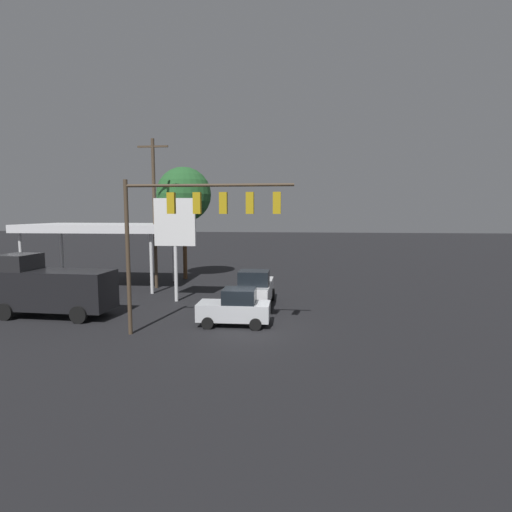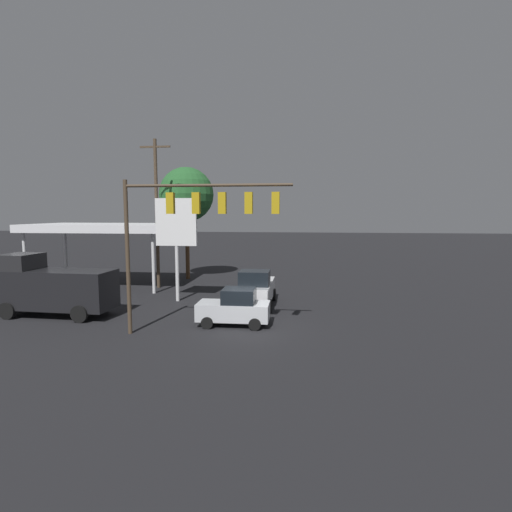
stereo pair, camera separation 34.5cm
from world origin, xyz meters
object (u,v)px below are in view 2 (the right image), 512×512
at_px(street_tree, 186,195).
at_px(hatchback_crossing, 235,307).
at_px(traffic_signal_assembly, 194,216).
at_px(price_sign, 176,226).
at_px(pickup_parked, 256,289).
at_px(delivery_truck, 52,287).
at_px(utility_pole, 157,211).

bearing_deg(street_tree, hatchback_crossing, 115.42).
xyz_separation_m(traffic_signal_assembly, price_sign, (3.27, -7.34, -0.77)).
height_order(traffic_signal_assembly, hatchback_crossing, traffic_signal_assembly).
height_order(hatchback_crossing, pickup_parked, pickup_parked).
height_order(hatchback_crossing, street_tree, street_tree).
xyz_separation_m(delivery_truck, pickup_parked, (-11.42, -3.67, -0.58)).
distance_m(utility_pole, delivery_truck, 10.52).
height_order(traffic_signal_assembly, street_tree, street_tree).
distance_m(price_sign, hatchback_crossing, 8.25).
bearing_deg(hatchback_crossing, utility_pole, -51.69).
bearing_deg(traffic_signal_assembly, utility_pole, -62.01).
distance_m(utility_pole, street_tree, 4.80).
height_order(traffic_signal_assembly, utility_pole, utility_pole).
xyz_separation_m(price_sign, delivery_truck, (5.97, 4.60, -3.34)).
xyz_separation_m(utility_pole, pickup_parked, (-8.47, 5.43, -4.98)).
bearing_deg(price_sign, street_tree, -77.84).
bearing_deg(hatchback_crossing, street_tree, -65.04).
bearing_deg(price_sign, pickup_parked, 170.31).
distance_m(traffic_signal_assembly, street_tree, 17.19).
bearing_deg(street_tree, pickup_parked, 126.73).
bearing_deg(pickup_parked, traffic_signal_assembly, -18.69).
bearing_deg(traffic_signal_assembly, delivery_truck, -16.55).
distance_m(hatchback_crossing, street_tree, 17.08).
relative_size(traffic_signal_assembly, pickup_parked, 1.55).
height_order(utility_pole, hatchback_crossing, utility_pole).
height_order(price_sign, delivery_truck, price_sign).
bearing_deg(street_tree, delivery_truck, 73.38).
relative_size(utility_pole, pickup_parked, 2.23).
distance_m(utility_pole, pickup_parked, 11.22).
xyz_separation_m(price_sign, hatchback_crossing, (-4.84, 5.28, -4.09)).
relative_size(utility_pole, hatchback_crossing, 3.04).
height_order(pickup_parked, street_tree, street_tree).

